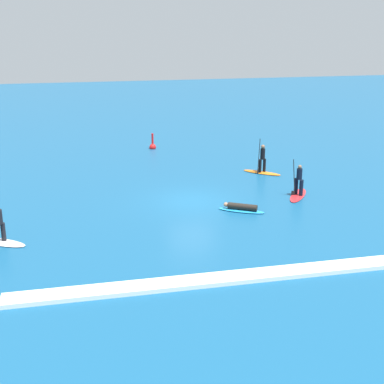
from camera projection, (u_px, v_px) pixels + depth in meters
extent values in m
plane|color=navy|center=(192.00, 201.00, 29.20)|extent=(120.00, 120.00, 0.00)
ellipsoid|color=white|center=(1.00, 242.00, 23.67)|extent=(2.50, 1.96, 0.08)
cylinder|color=black|center=(3.00, 232.00, 23.62)|extent=(0.28, 0.28, 0.83)
ellipsoid|color=#1E8CD1|center=(241.00, 210.00, 27.59)|extent=(2.39, 1.73, 0.09)
cylinder|color=black|center=(242.00, 207.00, 27.51)|extent=(1.48, 1.04, 0.32)
sphere|color=#A37556|center=(226.00, 205.00, 27.76)|extent=(0.33, 0.33, 0.24)
ellipsoid|color=red|center=(298.00, 195.00, 30.00)|extent=(2.11, 2.62, 0.08)
cylinder|color=black|center=(296.00, 186.00, 29.99)|extent=(0.30, 0.30, 0.90)
cylinder|color=black|center=(301.00, 188.00, 29.70)|extent=(0.30, 0.30, 0.90)
cylinder|color=black|center=(299.00, 174.00, 29.62)|extent=(0.43, 0.43, 0.61)
sphere|color=brown|center=(300.00, 167.00, 29.49)|extent=(0.28, 0.28, 0.20)
cylinder|color=black|center=(294.00, 177.00, 29.63)|extent=(0.21, 0.16, 2.04)
cube|color=black|center=(293.00, 194.00, 29.93)|extent=(0.20, 0.16, 0.32)
ellipsoid|color=orange|center=(262.00, 172.00, 34.42)|extent=(2.31, 2.17, 0.08)
cylinder|color=black|center=(264.00, 165.00, 34.36)|extent=(0.26, 0.26, 0.85)
cylinder|color=black|center=(260.00, 166.00, 34.20)|extent=(0.26, 0.26, 0.85)
cylinder|color=black|center=(263.00, 154.00, 34.04)|extent=(0.42, 0.42, 0.69)
sphere|color=brown|center=(263.00, 147.00, 33.90)|extent=(0.36, 0.36, 0.25)
cylinder|color=black|center=(259.00, 156.00, 33.93)|extent=(0.19, 0.20, 2.19)
cube|color=black|center=(258.00, 172.00, 34.25)|extent=(0.18, 0.19, 0.32)
sphere|color=red|center=(153.00, 147.00, 40.87)|extent=(0.51, 0.51, 0.51)
cylinder|color=red|center=(153.00, 141.00, 40.72)|extent=(0.16, 0.16, 1.18)
cube|color=white|center=(245.00, 276.00, 20.41)|extent=(17.80, 0.90, 0.18)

